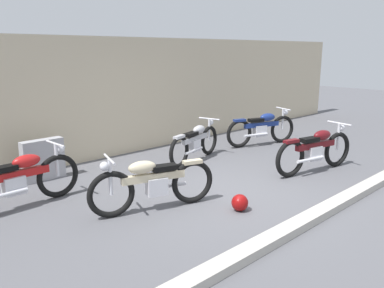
{
  "coord_description": "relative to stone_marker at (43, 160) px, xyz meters",
  "views": [
    {
      "loc": [
        -4.88,
        -4.25,
        2.38
      ],
      "look_at": [
        0.36,
        1.27,
        0.55
      ],
      "focal_mm": 36.75,
      "sensor_mm": 36.0,
      "label": 1
    }
  ],
  "objects": [
    {
      "name": "ground_plane",
      "position": [
        2.05,
        -2.76,
        -0.38
      ],
      "size": [
        40.0,
        40.0,
        0.0
      ],
      "primitive_type": "plane",
      "color": "#56565B"
    },
    {
      "name": "building_wall",
      "position": [
        2.05,
        0.71,
        0.95
      ],
      "size": [
        18.0,
        0.3,
        2.66
      ],
      "primitive_type": "cube",
      "color": "beige",
      "rests_on": "ground_plane"
    },
    {
      "name": "curb_strip",
      "position": [
        2.05,
        -4.43,
        -0.32
      ],
      "size": [
        18.0,
        0.24,
        0.12
      ],
      "primitive_type": "cube",
      "color": "#B7B2A8",
      "rests_on": "ground_plane"
    },
    {
      "name": "stone_marker",
      "position": [
        0.0,
        0.0,
        0.0
      ],
      "size": [
        0.78,
        0.22,
        0.77
      ],
      "primitive_type": "cube",
      "rotation": [
        0.0,
        0.0,
        0.03
      ],
      "color": "#9E9EA3",
      "rests_on": "ground_plane"
    },
    {
      "name": "helmet",
      "position": [
        1.53,
        -3.48,
        -0.26
      ],
      "size": [
        0.26,
        0.26,
        0.26
      ],
      "primitive_type": "sphere",
      "color": "maroon",
      "rests_on": "ground_plane"
    },
    {
      "name": "motorcycle_silver",
      "position": [
        2.98,
        -1.0,
        0.03
      ],
      "size": [
        1.88,
        0.7,
        0.86
      ],
      "rotation": [
        0.0,
        0.0,
        0.25
      ],
      "color": "black",
      "rests_on": "ground_plane"
    },
    {
      "name": "motorcycle_maroon",
      "position": [
        4.15,
        -3.23,
        0.06
      ],
      "size": [
        2.06,
        0.68,
        0.93
      ],
      "rotation": [
        0.0,
        0.0,
        -0.2
      ],
      "color": "black",
      "rests_on": "ground_plane"
    },
    {
      "name": "motorcycle_red",
      "position": [
        -0.85,
        -1.07,
        0.06
      ],
      "size": [
        2.06,
        0.57,
        0.92
      ],
      "rotation": [
        0.0,
        0.0,
        0.04
      ],
      "color": "black",
      "rests_on": "ground_plane"
    },
    {
      "name": "motorcycle_blue",
      "position": [
        5.22,
        -1.12,
        0.06
      ],
      "size": [
        1.96,
        0.83,
        0.91
      ],
      "rotation": [
        0.0,
        0.0,
        -0.31
      ],
      "color": "black",
      "rests_on": "ground_plane"
    },
    {
      "name": "motorcycle_cream",
      "position": [
        0.59,
        -2.55,
        0.05
      ],
      "size": [
        1.93,
        0.82,
        0.9
      ],
      "rotation": [
        0.0,
        0.0,
        2.83
      ],
      "color": "black",
      "rests_on": "ground_plane"
    }
  ]
}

